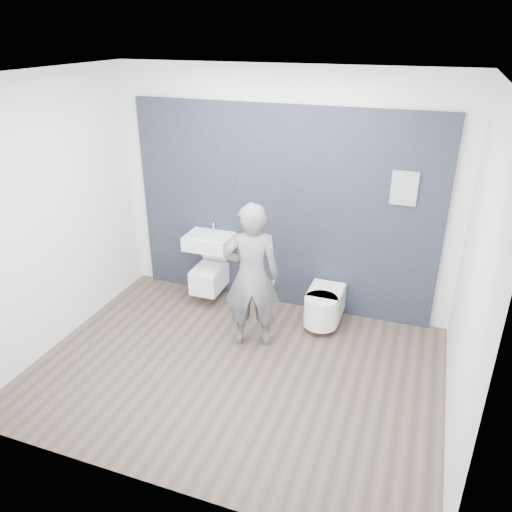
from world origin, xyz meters
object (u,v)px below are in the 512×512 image
(washbasin, at_px, (209,241))
(toilet_rounded, at_px, (323,306))
(visitor, at_px, (252,277))
(toilet_square, at_px, (209,276))

(washbasin, relative_size, toilet_rounded, 0.84)
(washbasin, height_order, toilet_rounded, washbasin)
(washbasin, height_order, visitor, visitor)
(toilet_rounded, xyz_separation_m, visitor, (-0.65, -0.60, 0.55))
(visitor, bearing_deg, washbasin, -60.62)
(toilet_square, bearing_deg, washbasin, 90.00)
(toilet_square, xyz_separation_m, visitor, (0.81, -0.69, 0.47))
(toilet_square, height_order, toilet_rounded, toilet_square)
(toilet_square, relative_size, toilet_rounded, 0.94)
(toilet_rounded, bearing_deg, visitor, -137.55)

